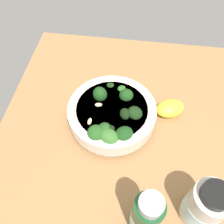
% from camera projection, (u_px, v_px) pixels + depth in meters
% --- Properties ---
extents(ground_plane, '(0.70, 0.70, 0.04)m').
position_uv_depth(ground_plane, '(133.00, 130.00, 0.67)').
color(ground_plane, '#996D42').
extents(bowl_of_broccoli, '(0.22, 0.22, 0.09)m').
position_uv_depth(bowl_of_broccoli, '(112.00, 114.00, 0.63)').
color(bowl_of_broccoli, silver).
rests_on(bowl_of_broccoli, ground_plane).
extents(lemon_wedge, '(0.09, 0.08, 0.04)m').
position_uv_depth(lemon_wedge, '(170.00, 108.00, 0.66)').
color(lemon_wedge, yellow).
rests_on(lemon_wedge, ground_plane).
extents(bottle_tall, '(0.06, 0.06, 0.16)m').
position_uv_depth(bottle_tall, '(146.00, 216.00, 0.45)').
color(bottle_tall, '#194723').
rests_on(bottle_tall, ground_plane).
extents(bottle_short, '(0.07, 0.07, 0.14)m').
position_uv_depth(bottle_short, '(204.00, 206.00, 0.48)').
color(bottle_short, beige).
rests_on(bottle_short, ground_plane).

